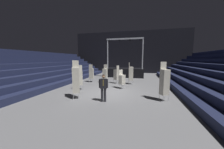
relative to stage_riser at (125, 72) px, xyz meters
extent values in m
cube|color=slate|center=(0.00, -9.16, -0.78)|extent=(22.00, 30.00, 0.10)
cube|color=black|center=(0.00, 5.84, 3.27)|extent=(22.00, 0.30, 8.00)
cube|color=#191E38|center=(-5.38, -8.16, -0.50)|extent=(0.75, 24.00, 0.45)
cube|color=#191E38|center=(-6.12, -8.16, -0.05)|extent=(0.75, 24.00, 0.45)
cube|color=#191E38|center=(-6.88, -8.16, 0.40)|extent=(0.75, 24.00, 0.45)
cube|color=#191E38|center=(-7.62, -8.16, 0.85)|extent=(0.75, 24.00, 0.45)
cube|color=#191E38|center=(-8.38, -8.16, 1.30)|extent=(0.75, 24.00, 0.45)
cube|color=#191E38|center=(-9.12, -8.16, 1.75)|extent=(0.75, 24.00, 0.45)
cube|color=#191E38|center=(-9.88, -8.16, 2.20)|extent=(0.75, 24.00, 0.45)
cube|color=#191E38|center=(-10.62, -8.16, 2.65)|extent=(0.75, 24.00, 0.45)
cube|color=#191E38|center=(5.38, -8.16, -0.50)|extent=(0.75, 24.00, 0.45)
cube|color=#191E38|center=(6.12, -8.16, -0.05)|extent=(0.75, 24.00, 0.45)
cube|color=#191E38|center=(6.88, -8.16, 0.40)|extent=(0.75, 24.00, 0.45)
cube|color=#191E38|center=(7.62, -8.16, 0.85)|extent=(0.75, 24.00, 0.45)
cube|color=black|center=(0.00, 0.03, -0.09)|extent=(5.45, 2.74, 1.28)
cylinder|color=#9EA0A8|center=(-2.48, -1.10, 2.64)|extent=(0.16, 0.16, 4.17)
cylinder|color=#9EA0A8|center=(2.48, -1.10, 2.64)|extent=(0.16, 0.16, 4.17)
cube|color=#9EA0A8|center=(0.00, -1.10, 4.73)|extent=(5.15, 0.20, 0.20)
cylinder|color=black|center=(-2.23, -1.10, 4.51)|extent=(0.18, 0.18, 0.22)
cylinder|color=black|center=(-0.74, -1.10, 4.51)|extent=(0.18, 0.18, 0.22)
cylinder|color=black|center=(0.74, -1.10, 4.51)|extent=(0.18, 0.18, 0.22)
cylinder|color=black|center=(2.23, -1.10, 4.51)|extent=(0.18, 0.18, 0.22)
cylinder|color=black|center=(0.19, -11.25, -0.30)|extent=(0.15, 0.15, 0.85)
cylinder|color=black|center=(0.02, -11.29, -0.30)|extent=(0.15, 0.15, 0.85)
cube|color=silver|center=(0.12, -11.33, 0.42)|extent=(0.20, 0.14, 0.60)
cube|color=black|center=(0.11, -11.27, 0.42)|extent=(0.44, 0.31, 0.60)
cube|color=brown|center=(0.13, -11.39, 0.49)|extent=(0.06, 0.02, 0.38)
cylinder|color=black|center=(0.34, -11.22, 0.43)|extent=(0.11, 0.11, 0.55)
cylinder|color=black|center=(-0.12, -11.32, 0.43)|extent=(0.11, 0.11, 0.55)
sphere|color=#936B4C|center=(0.11, -11.27, 0.86)|extent=(0.20, 0.20, 0.20)
sphere|color=black|center=(0.11, -11.27, 0.91)|extent=(0.16, 0.16, 0.16)
cylinder|color=#B2B5BA|center=(-3.43, -5.18, -0.53)|extent=(0.02, 0.02, 0.40)
cylinder|color=#B2B5BA|center=(-3.05, -5.16, -0.53)|extent=(0.02, 0.02, 0.40)
cylinder|color=#B2B5BA|center=(-3.41, -5.56, -0.53)|extent=(0.02, 0.02, 0.40)
cylinder|color=#B2B5BA|center=(-3.03, -5.54, -0.53)|extent=(0.02, 0.02, 0.40)
cube|color=#B7B2A3|center=(-3.23, -5.36, -0.29)|extent=(0.47, 0.47, 0.08)
cube|color=#B7B2A3|center=(-3.23, -5.36, -0.20)|extent=(0.47, 0.47, 0.08)
cube|color=#B7B2A3|center=(-3.23, -5.36, -0.12)|extent=(0.47, 0.47, 0.08)
cube|color=#B7B2A3|center=(-3.23, -5.36, -0.03)|extent=(0.47, 0.47, 0.08)
cube|color=#B7B2A3|center=(-3.23, -5.36, 0.05)|extent=(0.47, 0.47, 0.08)
cube|color=#B7B2A3|center=(-3.23, -5.36, 0.14)|extent=(0.47, 0.47, 0.08)
cube|color=#B7B2A3|center=(-3.23, -5.36, 0.22)|extent=(0.47, 0.47, 0.08)
cube|color=#B7B2A3|center=(-3.23, -5.36, 0.31)|extent=(0.47, 0.47, 0.08)
cube|color=#B7B2A3|center=(-3.23, -5.36, 0.39)|extent=(0.47, 0.47, 0.08)
cube|color=#B7B2A3|center=(-3.23, -5.36, 0.48)|extent=(0.47, 0.47, 0.08)
cube|color=#B7B2A3|center=(-3.23, -5.36, 0.56)|extent=(0.47, 0.47, 0.08)
cube|color=#B7B2A3|center=(-3.23, -5.36, 0.65)|extent=(0.47, 0.47, 0.08)
cube|color=#B7B2A3|center=(-3.23, -5.36, 0.73)|extent=(0.47, 0.47, 0.08)
cube|color=#B7B2A3|center=(-3.23, -5.36, 0.82)|extent=(0.47, 0.47, 0.08)
cube|color=#B7B2A3|center=(-3.22, -5.56, 1.09)|extent=(0.41, 0.08, 0.46)
cylinder|color=#B2B5BA|center=(-0.54, -5.55, -0.53)|extent=(0.02, 0.02, 0.40)
cylinder|color=#B2B5BA|center=(-0.38, -5.21, -0.53)|extent=(0.02, 0.02, 0.40)
cylinder|color=#B2B5BA|center=(-0.19, -5.72, -0.53)|extent=(0.02, 0.02, 0.40)
cylinder|color=#B2B5BA|center=(-0.03, -5.37, -0.53)|extent=(0.02, 0.02, 0.40)
cube|color=#B7B2A3|center=(-0.28, -5.46, -0.29)|extent=(0.58, 0.58, 0.08)
cube|color=#B7B2A3|center=(-0.28, -5.46, -0.20)|extent=(0.58, 0.58, 0.08)
cube|color=#B7B2A3|center=(-0.28, -5.46, -0.12)|extent=(0.58, 0.58, 0.08)
cube|color=#B7B2A3|center=(-0.28, -5.46, -0.03)|extent=(0.58, 0.58, 0.08)
cube|color=#B7B2A3|center=(-0.28, -5.46, 0.05)|extent=(0.58, 0.58, 0.08)
cube|color=#B7B2A3|center=(-0.28, -5.46, 0.14)|extent=(0.58, 0.58, 0.08)
cube|color=#B7B2A3|center=(-0.28, -5.46, 0.22)|extent=(0.58, 0.58, 0.08)
cube|color=#B7B2A3|center=(-0.28, -5.46, 0.31)|extent=(0.58, 0.58, 0.08)
cube|color=#B7B2A3|center=(-0.28, -5.46, 0.39)|extent=(0.58, 0.58, 0.08)
cube|color=#B7B2A3|center=(-0.28, -5.46, 0.48)|extent=(0.58, 0.58, 0.08)
cube|color=#B7B2A3|center=(-0.28, -5.46, 0.56)|extent=(0.58, 0.58, 0.08)
cube|color=#B7B2A3|center=(-0.28, -5.46, 0.65)|extent=(0.58, 0.58, 0.08)
cube|color=#B7B2A3|center=(-0.28, -5.46, 0.73)|extent=(0.58, 0.58, 0.08)
cube|color=#B7B2A3|center=(-0.11, -5.54, 1.01)|extent=(0.22, 0.39, 0.46)
cylinder|color=#B2B5BA|center=(-1.38, -5.65, -0.53)|extent=(0.02, 0.02, 0.40)
cylinder|color=#B2B5BA|center=(-1.76, -5.62, -0.53)|extent=(0.02, 0.02, 0.40)
cylinder|color=#B2B5BA|center=(-1.35, -5.28, -0.53)|extent=(0.02, 0.02, 0.40)
cylinder|color=#B2B5BA|center=(-1.73, -5.25, -0.53)|extent=(0.02, 0.02, 0.40)
cube|color=#B7B2A3|center=(-1.56, -5.45, -0.29)|extent=(0.47, 0.47, 0.08)
cube|color=#B7B2A3|center=(-1.56, -5.45, -0.20)|extent=(0.47, 0.47, 0.08)
cube|color=#B7B2A3|center=(-1.56, -5.45, -0.12)|extent=(0.47, 0.47, 0.08)
cube|color=#B7B2A3|center=(-1.56, -5.45, -0.03)|extent=(0.47, 0.47, 0.08)
cube|color=#B7B2A3|center=(-1.56, -5.45, 0.05)|extent=(0.47, 0.47, 0.08)
cube|color=#B7B2A3|center=(-1.56, -5.45, 0.14)|extent=(0.47, 0.47, 0.08)
cube|color=#B7B2A3|center=(-1.56, -5.45, 0.22)|extent=(0.47, 0.47, 0.08)
cube|color=#B7B2A3|center=(-1.56, -5.45, 0.31)|extent=(0.47, 0.47, 0.08)
cube|color=#B7B2A3|center=(-1.56, -5.45, 0.39)|extent=(0.47, 0.47, 0.08)
cube|color=#B7B2A3|center=(-1.56, -5.45, 0.48)|extent=(0.47, 0.47, 0.08)
cube|color=#B7B2A3|center=(-1.56, -5.45, 0.56)|extent=(0.47, 0.47, 0.08)
cube|color=#B7B2A3|center=(-1.56, -5.45, 0.65)|extent=(0.47, 0.47, 0.08)
cube|color=#B7B2A3|center=(-1.56, -5.45, 0.73)|extent=(0.47, 0.47, 0.08)
cube|color=#B7B2A3|center=(-1.56, -5.45, 0.82)|extent=(0.47, 0.47, 0.08)
cube|color=#B7B2A3|center=(-1.54, -5.26, 1.09)|extent=(0.41, 0.08, 0.46)
cylinder|color=#B2B5BA|center=(-1.59, -11.21, -0.53)|extent=(0.02, 0.02, 0.40)
cylinder|color=#B2B5BA|center=(-1.93, -11.39, -0.53)|extent=(0.02, 0.02, 0.40)
cylinder|color=#B2B5BA|center=(-1.77, -10.88, -0.53)|extent=(0.02, 0.02, 0.40)
cylinder|color=#B2B5BA|center=(-2.11, -11.05, -0.53)|extent=(0.02, 0.02, 0.40)
cube|color=#B7B2A3|center=(-1.85, -11.13, -0.29)|extent=(0.59, 0.59, 0.08)
cube|color=#B7B2A3|center=(-1.85, -11.13, -0.20)|extent=(0.59, 0.59, 0.08)
cube|color=#B7B2A3|center=(-1.85, -11.13, -0.12)|extent=(0.59, 0.59, 0.08)
cube|color=#B7B2A3|center=(-1.85, -11.13, -0.03)|extent=(0.59, 0.59, 0.08)
cube|color=#B7B2A3|center=(-1.85, -11.13, 0.05)|extent=(0.59, 0.59, 0.08)
cube|color=#B7B2A3|center=(-1.85, -11.13, 0.14)|extent=(0.59, 0.59, 0.08)
cube|color=#B7B2A3|center=(-1.85, -11.13, 0.22)|extent=(0.59, 0.59, 0.08)
cube|color=#B7B2A3|center=(-1.85, -11.13, 0.31)|extent=(0.59, 0.59, 0.08)
cube|color=#B7B2A3|center=(-1.85, -11.13, 0.39)|extent=(0.59, 0.59, 0.08)
cube|color=#B7B2A3|center=(-1.85, -11.13, 0.48)|extent=(0.59, 0.59, 0.08)
cube|color=#B7B2A3|center=(-1.85, -11.13, 0.56)|extent=(0.59, 0.59, 0.08)
cube|color=#B7B2A3|center=(-1.85, -11.13, 0.65)|extent=(0.59, 0.59, 0.08)
cube|color=#B7B2A3|center=(-1.85, -11.13, 0.73)|extent=(0.59, 0.59, 0.08)
cube|color=#B7B2A3|center=(-1.85, -11.13, 0.82)|extent=(0.59, 0.59, 0.08)
cube|color=#B7B2A3|center=(-1.85, -11.13, 0.90)|extent=(0.59, 0.59, 0.08)
cube|color=#B7B2A3|center=(-1.85, -11.13, 0.99)|extent=(0.59, 0.59, 0.08)
cube|color=#B7B2A3|center=(-1.85, -11.13, 1.07)|extent=(0.59, 0.59, 0.08)
cube|color=#B7B2A3|center=(-1.85, -11.13, 1.16)|extent=(0.59, 0.59, 0.08)
cube|color=#B7B2A3|center=(-1.85, -11.13, 1.24)|extent=(0.59, 0.59, 0.08)
cube|color=#B7B2A3|center=(-1.85, -11.13, 1.33)|extent=(0.59, 0.59, 0.08)
cube|color=#B7B2A3|center=(-1.94, -10.96, 1.60)|extent=(0.38, 0.23, 0.46)
cylinder|color=#B2B5BA|center=(4.04, -10.31, -0.53)|extent=(0.02, 0.02, 0.40)
cylinder|color=#B2B5BA|center=(3.70, -10.49, -0.53)|extent=(0.02, 0.02, 0.40)
cylinder|color=#B2B5BA|center=(3.86, -9.98, -0.53)|extent=(0.02, 0.02, 0.40)
cylinder|color=#B2B5BA|center=(3.53, -10.15, -0.53)|extent=(0.02, 0.02, 0.40)
cube|color=#B7B2A3|center=(3.78, -10.23, -0.29)|extent=(0.59, 0.59, 0.08)
cube|color=#B7B2A3|center=(3.78, -10.23, -0.20)|extent=(0.59, 0.59, 0.08)
cube|color=#B7B2A3|center=(3.78, -10.23, -0.12)|extent=(0.59, 0.59, 0.08)
cube|color=#B7B2A3|center=(3.78, -10.23, -0.03)|extent=(0.59, 0.59, 0.08)
cube|color=#B7B2A3|center=(3.78, -10.23, 0.05)|extent=(0.59, 0.59, 0.08)
cube|color=#B7B2A3|center=(3.78, -10.23, 0.14)|extent=(0.59, 0.59, 0.08)
cube|color=#B7B2A3|center=(3.78, -10.23, 0.22)|extent=(0.59, 0.59, 0.08)
cube|color=#B7B2A3|center=(3.78, -10.23, 0.31)|extent=(0.59, 0.59, 0.08)
cube|color=#B7B2A3|center=(3.78, -10.23, 0.39)|extent=(0.59, 0.59, 0.08)
cube|color=#B7B2A3|center=(3.78, -10.23, 0.48)|extent=(0.59, 0.59, 0.08)
cube|color=#B7B2A3|center=(3.78, -10.23, 0.56)|extent=(0.59, 0.59, 0.08)
cube|color=#B7B2A3|center=(3.78, -10.23, 0.65)|extent=(0.59, 0.59, 0.08)
cube|color=#B7B2A3|center=(3.78, -10.23, 0.73)|extent=(0.59, 0.59, 0.08)
cube|color=#B7B2A3|center=(3.78, -10.23, 0.82)|extent=(0.59, 0.59, 0.08)
cube|color=#B7B2A3|center=(3.78, -10.23, 0.90)|extent=(0.59, 0.59, 0.08)
cube|color=#B7B2A3|center=(3.78, -10.23, 0.99)|extent=(0.59, 0.59, 0.08)
cube|color=#B7B2A3|center=(3.78, -10.23, 1.07)|extent=(0.59, 0.59, 0.08)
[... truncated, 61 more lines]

